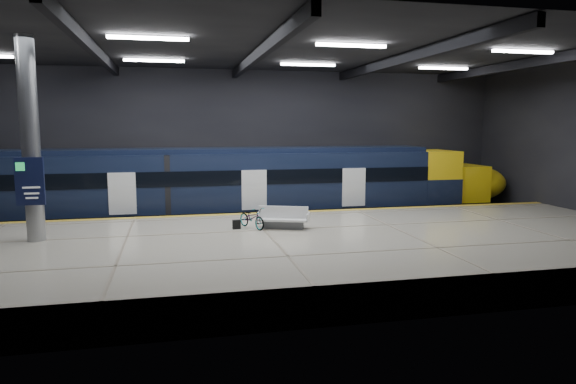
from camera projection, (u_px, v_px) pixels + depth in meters
name	position (u px, v px, depth m)	size (l,w,h in m)	color
ground	(261.00, 252.00, 20.57)	(30.00, 30.00, 0.00)	black
room_shell	(259.00, 108.00, 19.84)	(30.10, 16.10, 8.05)	black
platform	(272.00, 254.00, 18.08)	(30.00, 11.00, 1.10)	beige
safety_strip	(250.00, 213.00, 23.09)	(30.00, 0.40, 0.01)	gold
rails	(242.00, 224.00, 25.88)	(30.00, 1.52, 0.16)	gray
train	(226.00, 186.00, 25.45)	(29.40, 2.84, 3.79)	black
bench	(283.00, 221.00, 19.75)	(2.13, 1.46, 0.87)	#595B60
bicycle	(252.00, 218.00, 19.76)	(0.55, 1.57, 0.83)	#99999E
pannier_bag	(237.00, 224.00, 19.66)	(0.30, 0.18, 0.35)	black
info_column	(30.00, 143.00, 17.26)	(0.90, 0.78, 6.90)	#9EA0A5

